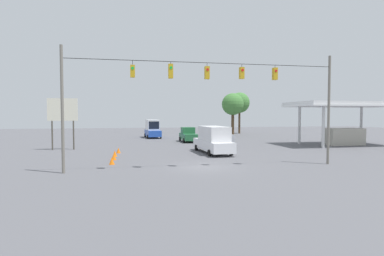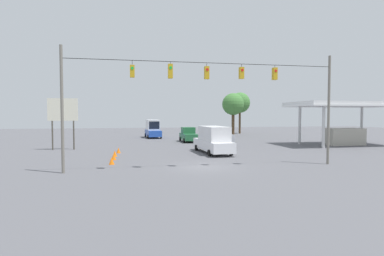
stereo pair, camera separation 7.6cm
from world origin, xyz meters
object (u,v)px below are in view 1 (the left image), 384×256
at_px(box_truck_white_crossing_near, 213,140).
at_px(pickup_truck_green_oncoming_deep, 188,135).
at_px(sedan_silver_oncoming_far, 222,138).
at_px(overhead_signal_span, 207,93).
at_px(traffic_cone_fourth, 118,150).
at_px(traffic_cone_third, 115,154).
at_px(gas_station, 344,114).
at_px(traffic_cone_nearest, 112,161).
at_px(traffic_cone_second, 114,157).
at_px(tree_horizon_left, 239,103).
at_px(box_truck_blue_withflow_deep, 153,129).
at_px(tree_horizon_right, 233,105).
at_px(roadside_billboard, 63,113).

distance_m(box_truck_white_crossing_near, pickup_truck_green_oncoming_deep, 13.34).
xyz_separation_m(sedan_silver_oncoming_far, pickup_truck_green_oncoming_deep, (3.16, -6.57, -0.02)).
relative_size(overhead_signal_span, traffic_cone_fourth, 35.10).
xyz_separation_m(traffic_cone_third, gas_station, (-28.73, -5.57, 3.79)).
relative_size(traffic_cone_nearest, traffic_cone_second, 1.00).
height_order(overhead_signal_span, tree_horizon_left, tree_horizon_left).
relative_size(overhead_signal_span, traffic_cone_second, 35.10).
xyz_separation_m(overhead_signal_span, traffic_cone_nearest, (7.03, -3.04, -5.27)).
height_order(pickup_truck_green_oncoming_deep, tree_horizon_left, tree_horizon_left).
distance_m(overhead_signal_span, traffic_cone_third, 11.68).
xyz_separation_m(traffic_cone_nearest, traffic_cone_fourth, (-0.14, -7.14, 0.00)).
bearing_deg(traffic_cone_third, gas_station, -169.03).
bearing_deg(box_truck_blue_withflow_deep, tree_horizon_right, -174.45).
bearing_deg(gas_station, pickup_truck_green_oncoming_deep, -24.10).
distance_m(box_truck_blue_withflow_deep, pickup_truck_green_oncoming_deep, 10.16).
distance_m(box_truck_blue_withflow_deep, traffic_cone_second, 25.77).
bearing_deg(overhead_signal_span, tree_horizon_right, -111.71).
xyz_separation_m(box_truck_white_crossing_near, traffic_cone_second, (9.77, 2.97, -1.08)).
xyz_separation_m(box_truck_blue_withflow_deep, gas_station, (-23.83, 17.53, 2.55)).
relative_size(pickup_truck_green_oncoming_deep, traffic_cone_fourth, 8.80).
relative_size(traffic_cone_second, tree_horizon_left, 0.07).
bearing_deg(box_truck_blue_withflow_deep, traffic_cone_third, 78.03).
height_order(tree_horizon_left, tree_horizon_right, tree_horizon_left).
bearing_deg(tree_horizon_left, gas_station, 101.09).
xyz_separation_m(traffic_cone_third, tree_horizon_left, (-23.68, -31.35, 6.19)).
height_order(box_truck_white_crossing_near, gas_station, gas_station).
distance_m(traffic_cone_fourth, gas_station, 28.93).
distance_m(roadside_billboard, tree_horizon_left, 38.62).
height_order(gas_station, roadside_billboard, roadside_billboard).
relative_size(traffic_cone_third, gas_station, 0.04).
xyz_separation_m(gas_station, tree_horizon_left, (5.05, -25.78, 2.40)).
bearing_deg(traffic_cone_nearest, box_truck_white_crossing_near, -151.14).
relative_size(pickup_truck_green_oncoming_deep, tree_horizon_right, 0.63).
relative_size(pickup_truck_green_oncoming_deep, roadside_billboard, 0.87).
bearing_deg(tree_horizon_left, box_truck_white_crossing_near, 65.62).
relative_size(overhead_signal_span, roadside_billboard, 3.47).
bearing_deg(box_truck_white_crossing_near, sedan_silver_oncoming_far, -113.59).
distance_m(box_truck_white_crossing_near, tree_horizon_left, 33.94).
distance_m(overhead_signal_span, pickup_truck_green_oncoming_deep, 22.37).
height_order(roadside_billboard, tree_horizon_left, tree_horizon_left).
height_order(box_truck_blue_withflow_deep, gas_station, gas_station).
bearing_deg(traffic_cone_third, roadside_billboard, -48.41).
height_order(gas_station, tree_horizon_left, tree_horizon_left).
xyz_separation_m(traffic_cone_second, traffic_cone_third, (0.06, -2.18, 0.00)).
bearing_deg(pickup_truck_green_oncoming_deep, overhead_signal_span, 83.38).
height_order(box_truck_blue_withflow_deep, roadside_billboard, roadside_billboard).
relative_size(traffic_cone_nearest, traffic_cone_third, 1.00).
xyz_separation_m(box_truck_white_crossing_near, tree_horizon_left, (-13.85, -30.56, 5.11)).
distance_m(overhead_signal_span, sedan_silver_oncoming_far, 16.84).
bearing_deg(tree_horizon_left, tree_horizon_right, 61.05).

